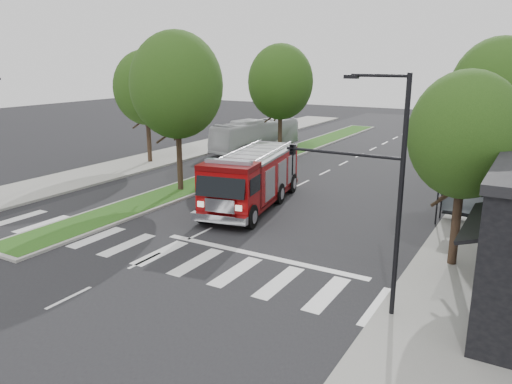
{
  "coord_description": "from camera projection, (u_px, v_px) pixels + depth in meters",
  "views": [
    {
      "loc": [
        14.17,
        -18.83,
        8.38
      ],
      "look_at": [
        1.76,
        2.49,
        1.8
      ],
      "focal_mm": 35.0,
      "sensor_mm": 36.0,
      "label": 1
    }
  ],
  "objects": [
    {
      "name": "tree_median_far",
      "position": [
        281.0,
        82.0,
        42.71
      ],
      "size": [
        5.6,
        5.6,
        9.72
      ],
      "color": "black",
      "rests_on": "ground"
    },
    {
      "name": "ground",
      "position": [
        200.0,
        234.0,
        24.77
      ],
      "size": [
        140.0,
        140.0,
        0.0
      ],
      "primitive_type": "plane",
      "color": "black",
      "rests_on": "ground"
    },
    {
      "name": "streetlight_right_near",
      "position": [
        374.0,
        179.0,
        15.97
      ],
      "size": [
        4.08,
        0.22,
        8.0
      ],
      "color": "black",
      "rests_on": "ground"
    },
    {
      "name": "tree_left_mid",
      "position": [
        146.0,
        88.0,
        40.01
      ],
      "size": [
        5.2,
        5.2,
        9.16
      ],
      "color": "black",
      "rests_on": "ground"
    },
    {
      "name": "streetlight_right_far",
      "position": [
        485.0,
        116.0,
        35.28
      ],
      "size": [
        2.11,
        0.2,
        8.0
      ],
      "color": "black",
      "rests_on": "ground"
    },
    {
      "name": "tree_median_near",
      "position": [
        177.0,
        85.0,
        30.94
      ],
      "size": [
        5.8,
        5.8,
        10.16
      ],
      "color": "black",
      "rests_on": "ground"
    },
    {
      "name": "tree_right_near",
      "position": [
        465.0,
        135.0,
        19.43
      ],
      "size": [
        4.4,
        4.4,
        8.05
      ],
      "color": "black",
      "rests_on": "ground"
    },
    {
      "name": "city_bus",
      "position": [
        256.0,
        135.0,
        47.11
      ],
      "size": [
        4.18,
        10.77,
        2.93
      ],
      "primitive_type": "imported",
      "rotation": [
        0.0,
        0.0,
        -0.17
      ],
      "color": "silver",
      "rests_on": "ground"
    },
    {
      "name": "sidewalk_right",
      "position": [
        497.0,
        218.0,
        27.02
      ],
      "size": [
        5.0,
        80.0,
        0.15
      ],
      "primitive_type": "cube",
      "color": "gray",
      "rests_on": "ground"
    },
    {
      "name": "bus_shelter",
      "position": [
        470.0,
        187.0,
        25.6
      ],
      "size": [
        3.2,
        1.6,
        2.61
      ],
      "color": "black",
      "rests_on": "ground"
    },
    {
      "name": "sidewalk_left",
      "position": [
        129.0,
        166.0,
        40.15
      ],
      "size": [
        5.0,
        80.0,
        0.15
      ],
      "primitive_type": "cube",
      "color": "gray",
      "rests_on": "ground"
    },
    {
      "name": "fire_engine",
      "position": [
        252.0,
        179.0,
        29.0
      ],
      "size": [
        4.64,
        10.22,
        3.42
      ],
      "rotation": [
        0.0,
        0.0,
        0.18
      ],
      "color": "#560405",
      "rests_on": "ground"
    },
    {
      "name": "tree_right_mid",
      "position": [
        498.0,
        93.0,
        29.19
      ],
      "size": [
        5.6,
        5.6,
        9.72
      ],
      "color": "black",
      "rests_on": "ground"
    },
    {
      "name": "tree_right_far",
      "position": [
        510.0,
        94.0,
        37.71
      ],
      "size": [
        5.0,
        5.0,
        8.73
      ],
      "color": "black",
      "rests_on": "ground"
    },
    {
      "name": "median",
      "position": [
        269.0,
        159.0,
        42.69
      ],
      "size": [
        3.0,
        50.0,
        0.15
      ],
      "color": "gray",
      "rests_on": "ground"
    }
  ]
}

